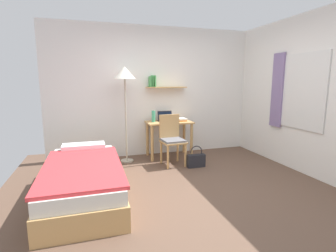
% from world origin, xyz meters
% --- Properties ---
extents(ground_plane, '(5.28, 5.28, 0.00)m').
position_xyz_m(ground_plane, '(0.00, 0.00, 0.00)').
color(ground_plane, brown).
extents(wall_back, '(4.40, 0.27, 2.60)m').
position_xyz_m(wall_back, '(0.00, 2.02, 1.30)').
color(wall_back, white).
rests_on(wall_back, ground_plane).
extents(wall_right, '(0.10, 4.40, 2.60)m').
position_xyz_m(wall_right, '(2.02, 0.03, 1.30)').
color(wall_right, white).
rests_on(wall_right, ground_plane).
extents(bed, '(0.94, 2.01, 0.54)m').
position_xyz_m(bed, '(-1.47, 0.25, 0.24)').
color(bed, tan).
rests_on(bed, ground_plane).
extents(desk, '(0.90, 0.52, 0.72)m').
position_xyz_m(desk, '(0.15, 1.70, 0.57)').
color(desk, tan).
rests_on(desk, ground_plane).
extents(desk_chair, '(0.44, 0.45, 0.91)m').
position_xyz_m(desk_chair, '(0.06, 1.22, 0.50)').
color(desk_chair, tan).
rests_on(desk_chair, ground_plane).
extents(standing_lamp, '(0.40, 0.40, 1.78)m').
position_xyz_m(standing_lamp, '(-0.72, 1.63, 1.57)').
color(standing_lamp, '#B2A893').
rests_on(standing_lamp, ground_plane).
extents(laptop, '(0.30, 0.21, 0.20)m').
position_xyz_m(laptop, '(0.10, 1.78, 0.77)').
color(laptop, black).
rests_on(laptop, desk).
extents(water_bottle, '(0.07, 0.07, 0.23)m').
position_xyz_m(water_bottle, '(-0.17, 1.72, 0.84)').
color(water_bottle, '#42A87F').
rests_on(water_bottle, desk).
extents(book_stack, '(0.20, 0.23, 0.06)m').
position_xyz_m(book_stack, '(0.42, 1.70, 0.75)').
color(book_stack, orange).
rests_on(book_stack, desk).
extents(handbag, '(0.32, 0.11, 0.39)m').
position_xyz_m(handbag, '(0.42, 0.93, 0.13)').
color(handbag, '#232328').
rests_on(handbag, ground_plane).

